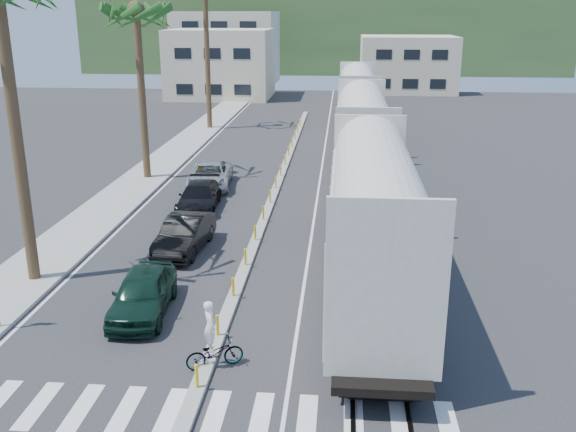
% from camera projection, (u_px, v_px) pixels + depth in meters
% --- Properties ---
extents(ground, '(140.00, 140.00, 0.00)m').
position_uv_depth(ground, '(205.00, 372.00, 18.70)').
color(ground, '#28282B').
rests_on(ground, ground).
extents(sidewalk, '(3.00, 90.00, 0.15)m').
position_uv_depth(sidewalk, '(158.00, 167.00, 43.09)').
color(sidewalk, gray).
rests_on(sidewalk, ground).
extents(rails, '(1.56, 100.00, 0.06)m').
position_uv_depth(rails, '(359.00, 161.00, 44.85)').
color(rails, black).
rests_on(rails, ground).
extents(median, '(0.45, 60.00, 0.85)m').
position_uv_depth(median, '(276.00, 189.00, 37.61)').
color(median, gray).
rests_on(median, ground).
extents(crosswalk, '(14.00, 2.20, 0.01)m').
position_uv_depth(crosswalk, '(189.00, 413.00, 16.80)').
color(crosswalk, silver).
rests_on(crosswalk, ground).
extents(lane_markings, '(9.42, 90.00, 0.01)m').
position_uv_depth(lane_markings, '(251.00, 170.00, 42.59)').
color(lane_markings, silver).
rests_on(lane_markings, ground).
extents(freight_train, '(3.00, 60.94, 5.85)m').
position_uv_depth(freight_train, '(361.00, 126.00, 41.75)').
color(freight_train, '#BCB9AC').
rests_on(freight_train, ground).
extents(buildings, '(38.00, 27.00, 10.00)m').
position_uv_depth(buildings, '(268.00, 56.00, 85.88)').
color(buildings, beige).
rests_on(buildings, ground).
extents(hillside, '(80.00, 20.00, 12.00)m').
position_uv_depth(hillside, '(323.00, 35.00, 111.75)').
color(hillside, '#385628').
rests_on(hillside, ground).
extents(car_lead, '(2.45, 4.78, 1.54)m').
position_uv_depth(car_lead, '(143.00, 293.00, 22.14)').
color(car_lead, black).
rests_on(car_lead, ground).
extents(car_second, '(2.27, 4.87, 1.53)m').
position_uv_depth(car_second, '(185.00, 234.00, 27.98)').
color(car_second, black).
rests_on(car_second, ground).
extents(car_third, '(2.57, 5.09, 1.41)m').
position_uv_depth(car_third, '(199.00, 197.00, 33.82)').
color(car_third, black).
rests_on(car_third, ground).
extents(car_rear, '(3.39, 5.70, 1.46)m').
position_uv_depth(car_rear, '(210.00, 175.00, 38.14)').
color(car_rear, '#B3B6B9').
rests_on(car_rear, ground).
extents(cyclist, '(1.89, 2.17, 2.12)m').
position_uv_depth(cyclist, '(214.00, 347.00, 18.82)').
color(cyclist, '#9EA0A5').
rests_on(cyclist, ground).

